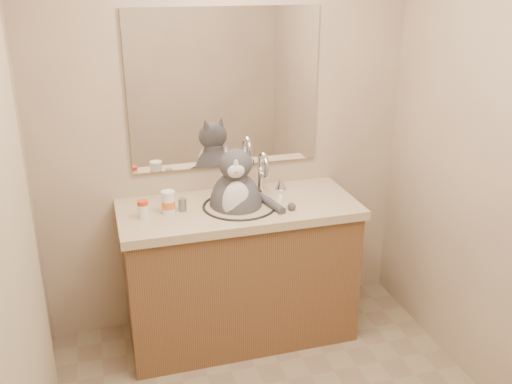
{
  "coord_description": "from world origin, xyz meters",
  "views": [
    {
      "loc": [
        -0.73,
        -1.89,
        2.09
      ],
      "look_at": [
        0.01,
        0.65,
        1.05
      ],
      "focal_mm": 40.0,
      "sensor_mm": 36.0,
      "label": 1
    }
  ],
  "objects_px": {
    "cat": "(236,200)",
    "pill_bottle_redcap": "(143,209)",
    "pill_bottle_orange": "(168,203)",
    "grey_canister": "(183,205)"
  },
  "relations": [
    {
      "from": "cat",
      "to": "pill_bottle_redcap",
      "type": "distance_m",
      "value": 0.52
    },
    {
      "from": "pill_bottle_redcap",
      "to": "grey_canister",
      "type": "distance_m",
      "value": 0.22
    },
    {
      "from": "pill_bottle_redcap",
      "to": "pill_bottle_orange",
      "type": "relative_size",
      "value": 0.78
    },
    {
      "from": "cat",
      "to": "grey_canister",
      "type": "bearing_deg",
      "value": -168.95
    },
    {
      "from": "pill_bottle_redcap",
      "to": "grey_canister",
      "type": "bearing_deg",
      "value": 10.05
    },
    {
      "from": "pill_bottle_orange",
      "to": "grey_canister",
      "type": "relative_size",
      "value": 1.77
    },
    {
      "from": "pill_bottle_redcap",
      "to": "cat",
      "type": "bearing_deg",
      "value": 3.5
    },
    {
      "from": "cat",
      "to": "pill_bottle_redcap",
      "type": "height_order",
      "value": "cat"
    },
    {
      "from": "cat",
      "to": "grey_canister",
      "type": "relative_size",
      "value": 8.17
    },
    {
      "from": "pill_bottle_redcap",
      "to": "grey_canister",
      "type": "xyz_separation_m",
      "value": [
        0.22,
        0.04,
        -0.01
      ]
    }
  ]
}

